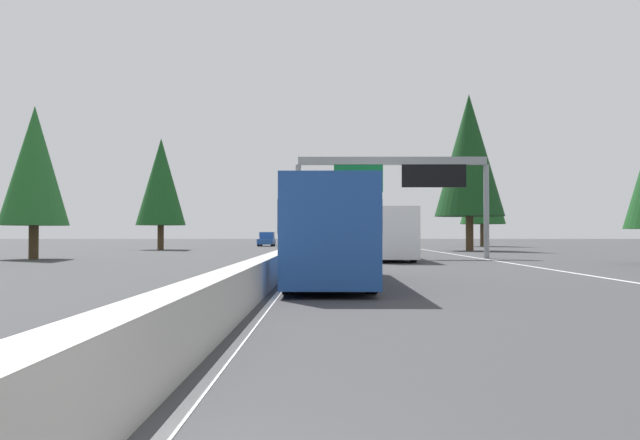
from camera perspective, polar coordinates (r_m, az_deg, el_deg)
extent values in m
plane|color=#38383A|center=(63.82, -0.85, -2.65)|extent=(320.00, 320.00, 0.00)
cube|color=#ADAAA3|center=(83.81, -0.73, -2.01)|extent=(180.00, 0.56, 0.90)
cube|color=silver|center=(74.47, 8.24, -2.43)|extent=(160.00, 0.16, 0.01)
cube|color=silver|center=(73.81, -0.47, -2.45)|extent=(160.00, 0.16, 0.01)
cylinder|color=gray|center=(43.29, -1.89, 0.74)|extent=(0.36, 0.36, 6.14)
cylinder|color=gray|center=(44.52, 14.16, 0.72)|extent=(0.36, 0.36, 6.14)
cube|color=gray|center=(43.72, 6.24, 5.09)|extent=(0.50, 12.32, 0.50)
cube|color=#0C602D|center=(43.29, 3.33, 3.68)|extent=(0.12, 3.20, 1.90)
cube|color=black|center=(43.82, 9.80, 3.77)|extent=(0.16, 4.20, 1.50)
cube|color=#1E4793|center=(21.50, 0.77, -1.04)|extent=(11.50, 2.50, 2.90)
cube|color=#2D3847|center=(21.50, 0.77, -0.07)|extent=(11.04, 2.55, 0.84)
cylinder|color=black|center=(25.56, -1.74, -3.65)|extent=(1.00, 0.30, 1.00)
cylinder|color=black|center=(25.57, 3.20, -3.65)|extent=(1.00, 0.30, 1.00)
cylinder|color=black|center=(17.53, -2.77, -4.75)|extent=(1.00, 0.30, 1.00)
cylinder|color=black|center=(17.55, 4.44, -4.75)|extent=(1.00, 0.30, 1.00)
cube|color=silver|center=(34.85, 1.36, -2.96)|extent=(4.40, 1.80, 0.76)
cube|color=#2D3847|center=(34.62, 1.36, -1.88)|extent=(2.46, 1.51, 0.56)
cylinder|color=black|center=(36.26, 0.07, -3.22)|extent=(0.64, 0.22, 0.64)
cylinder|color=black|center=(36.28, 2.57, -3.22)|extent=(0.64, 0.22, 0.64)
cylinder|color=black|center=(33.45, 0.04, -3.39)|extent=(0.64, 0.22, 0.64)
cylinder|color=black|center=(33.47, 2.75, -3.38)|extent=(0.64, 0.22, 0.64)
cube|color=#AD931E|center=(58.32, 4.36, -2.26)|extent=(4.40, 1.80, 0.76)
cube|color=#2D3847|center=(58.09, 4.38, -1.61)|extent=(2.46, 1.51, 0.56)
cylinder|color=black|center=(59.68, 3.52, -2.44)|extent=(0.64, 0.22, 0.64)
cylinder|color=black|center=(59.78, 5.03, -2.43)|extent=(0.64, 0.22, 0.64)
cylinder|color=black|center=(56.87, 3.67, -2.50)|extent=(0.64, 0.22, 0.64)
cylinder|color=black|center=(56.98, 5.25, -2.49)|extent=(0.64, 0.22, 0.64)
cube|color=#1E4793|center=(95.83, 0.76, -1.81)|extent=(5.60, 2.00, 0.70)
cube|color=#1E4793|center=(96.83, 0.76, -1.33)|extent=(2.24, 1.84, 0.90)
cube|color=#2D3847|center=(96.83, 0.76, -1.28)|extent=(2.02, 1.92, 0.41)
cylinder|color=black|center=(97.68, 0.25, -1.93)|extent=(0.80, 0.28, 0.80)
cylinder|color=black|center=(97.69, 1.26, -1.93)|extent=(0.80, 0.28, 0.80)
cylinder|color=black|center=(93.98, 0.24, -1.95)|extent=(0.80, 0.28, 0.80)
cylinder|color=black|center=(93.99, 1.29, -1.95)|extent=(0.80, 0.28, 0.80)
cube|color=white|center=(81.75, 0.64, -1.15)|extent=(6.12, 2.40, 2.50)
cube|color=#AD931E|center=(86.00, 0.63, -1.35)|extent=(2.38, 2.30, 1.90)
cylinder|color=black|center=(85.84, -0.07, -1.99)|extent=(0.90, 0.28, 0.90)
cylinder|color=black|center=(85.84, 1.34, -1.99)|extent=(0.90, 0.28, 0.90)
cylinder|color=black|center=(80.06, -0.12, -2.04)|extent=(0.90, 0.28, 0.90)
cylinder|color=black|center=(80.07, 1.40, -2.04)|extent=(0.90, 0.28, 0.90)
cube|color=#1E4793|center=(112.45, 2.52, -1.54)|extent=(5.00, 1.95, 1.44)
cube|color=#2D3847|center=(110.15, 2.56, -1.42)|extent=(0.08, 1.48, 0.56)
cylinder|color=black|center=(114.12, 2.06, -1.85)|extent=(0.70, 0.24, 0.70)
cylinder|color=black|center=(114.18, 2.92, -1.85)|extent=(0.70, 0.24, 0.70)
cylinder|color=black|center=(110.72, 2.11, -1.87)|extent=(0.70, 0.24, 0.70)
cylinder|color=black|center=(110.79, 2.99, -1.87)|extent=(0.70, 0.24, 0.70)
cube|color=slate|center=(104.36, 4.63, -1.81)|extent=(4.40, 1.80, 0.76)
cube|color=#2D3847|center=(104.13, 4.64, -1.44)|extent=(2.46, 1.51, 0.56)
cylinder|color=black|center=(105.71, 4.15, -1.91)|extent=(0.64, 0.22, 0.64)
cylinder|color=black|center=(105.82, 5.00, -1.91)|extent=(0.64, 0.22, 0.64)
cylinder|color=black|center=(102.90, 4.25, -1.93)|extent=(0.64, 0.22, 0.64)
cylinder|color=black|center=(103.01, 5.12, -1.93)|extent=(0.64, 0.22, 0.64)
cube|color=white|center=(41.27, 5.81, -1.13)|extent=(11.50, 2.50, 2.90)
cube|color=#2D3847|center=(41.27, 5.81, -0.62)|extent=(11.04, 2.55, 0.84)
cylinder|color=black|center=(45.22, 3.96, -2.60)|extent=(1.00, 0.30, 1.00)
cylinder|color=black|center=(45.40, 6.73, -2.59)|extent=(1.00, 0.30, 1.00)
cylinder|color=black|center=(37.19, 4.70, -2.89)|extent=(1.00, 0.30, 1.00)
cylinder|color=black|center=(37.41, 8.07, -2.87)|extent=(1.00, 0.30, 1.00)
cube|color=#1E4793|center=(87.39, -4.65, -1.87)|extent=(5.60, 2.00, 0.70)
cube|color=#1E4793|center=(88.39, -4.59, -1.34)|extent=(2.24, 1.84, 0.90)
cube|color=#2D3847|center=(88.39, -4.59, -1.28)|extent=(2.02, 1.92, 0.41)
cylinder|color=black|center=(89.32, -5.09, -1.99)|extent=(0.80, 0.28, 0.80)
cylinder|color=black|center=(89.16, -3.99, -1.99)|extent=(0.80, 0.28, 0.80)
cylinder|color=black|center=(85.64, -5.33, -2.02)|extent=(0.80, 0.28, 0.80)
cylinder|color=black|center=(85.48, -4.18, -2.02)|extent=(0.80, 0.28, 0.80)
cylinder|color=#4C3823|center=(64.16, 12.78, -1.15)|extent=(0.72, 0.72, 3.29)
cone|color=#143D19|center=(64.60, 12.75, 5.49)|extent=(6.57, 6.57, 11.65)
cylinder|color=#4C3823|center=(87.55, 13.87, -1.29)|extent=(0.68, 0.68, 2.89)
cone|color=#194C1E|center=(87.78, 13.85, 3.00)|extent=(5.78, 5.78, 10.24)
cylinder|color=#4C3823|center=(45.29, -23.48, -1.78)|extent=(0.59, 0.59, 2.13)
cone|color=#236028|center=(45.49, -23.42, 4.34)|extent=(4.27, 4.27, 7.56)
cylinder|color=#4C3823|center=(68.86, -13.59, -1.47)|extent=(0.63, 0.63, 2.50)
cone|color=#194C1E|center=(69.07, -13.56, 3.24)|extent=(5.00, 5.00, 8.86)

